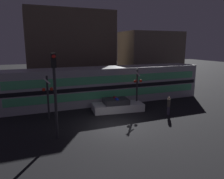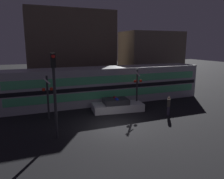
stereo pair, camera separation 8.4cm
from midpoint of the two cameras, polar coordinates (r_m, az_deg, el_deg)
ground_plane at (r=16.65m, az=1.16°, el=-9.73°), size 120.00×120.00×0.00m
train at (r=23.34m, az=-1.19°, el=1.27°), size 21.14×3.18×3.73m
police_car at (r=20.41m, az=1.50°, el=-4.26°), size 4.86×2.50×1.28m
pedestrian at (r=19.67m, az=14.68°, el=-4.14°), size 0.28×0.28×1.65m
crossing_signal_near at (r=21.00m, az=6.72°, el=0.89°), size 0.89×0.38×3.84m
crossing_signal_far at (r=18.55m, az=-16.32°, el=-1.30°), size 0.89×0.38×3.62m
traffic_light_corner at (r=14.24m, az=-14.62°, el=0.28°), size 0.30×0.46×5.57m
building_left at (r=30.45m, az=-10.51°, el=9.91°), size 11.47×4.81×10.49m
building_center at (r=34.33m, az=10.07°, el=7.98°), size 8.57×5.62×7.94m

